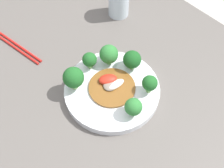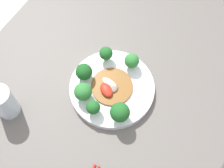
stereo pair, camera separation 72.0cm
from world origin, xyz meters
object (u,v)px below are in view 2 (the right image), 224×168
(broccoli_northeast, at_px, (120,112))
(broccoli_east, at_px, (93,107))
(broccoli_southwest, at_px, (106,54))
(broccoli_south, at_px, (84,72))
(broccoli_west, at_px, (132,61))
(stirfry_center, at_px, (111,87))
(plate, at_px, (112,88))
(drinking_glass, at_px, (4,102))
(broccoli_southeast, at_px, (83,92))

(broccoli_northeast, bearing_deg, broccoli_east, -73.10)
(broccoli_southwest, bearing_deg, broccoli_south, -15.18)
(broccoli_west, distance_m, broccoli_south, 0.15)
(broccoli_south, distance_m, stirfry_center, 0.09)
(plate, distance_m, broccoli_south, 0.10)
(plate, relative_size, broccoli_south, 4.37)
(broccoli_west, bearing_deg, drinking_glass, -38.80)
(plate, relative_size, broccoli_southeast, 4.17)
(broccoli_southeast, bearing_deg, broccoli_west, 156.83)
(broccoli_east, distance_m, stirfry_center, 0.09)
(broccoli_southeast, xyz_separation_m, broccoli_south, (-0.06, -0.03, -0.00))
(broccoli_south, bearing_deg, stirfry_center, 95.81)
(broccoli_northeast, distance_m, broccoli_southwest, 0.20)
(plate, height_order, broccoli_southeast, broccoli_southeast)
(broccoli_southeast, bearing_deg, stirfry_center, 140.99)
(broccoli_northeast, bearing_deg, drinking_glass, -64.91)
(broccoli_northeast, relative_size, drinking_glass, 0.61)
(broccoli_east, bearing_deg, drinking_glass, -62.42)
(broccoli_west, height_order, broccoli_southwest, broccoli_southwest)
(broccoli_southeast, relative_size, stirfry_center, 0.49)
(broccoli_east, height_order, broccoli_northeast, broccoli_northeast)
(broccoli_east, bearing_deg, broccoli_west, 173.87)
(broccoli_southeast, relative_size, broccoli_southwest, 1.09)
(broccoli_west, bearing_deg, plate, -9.13)
(stirfry_center, relative_size, drinking_glass, 1.10)
(broccoli_east, relative_size, broccoli_southeast, 0.84)
(broccoli_northeast, height_order, broccoli_southeast, broccoli_northeast)
(broccoli_south, bearing_deg, broccoli_northeast, 69.65)
(broccoli_south, relative_size, drinking_glass, 0.51)
(broccoli_southeast, xyz_separation_m, broccoli_southwest, (-0.15, -0.01, 0.00))
(broccoli_east, xyz_separation_m, broccoli_southeast, (-0.02, -0.05, 0.00))
(broccoli_south, xyz_separation_m, broccoli_southwest, (-0.09, 0.02, 0.00))
(broccoli_east, xyz_separation_m, stirfry_center, (-0.09, 0.00, -0.02))
(plate, relative_size, broccoli_southwest, 4.54)
(broccoli_west, height_order, stirfry_center, broccoli_west)
(broccoli_northeast, distance_m, broccoli_southeast, 0.13)
(broccoli_west, xyz_separation_m, broccoli_east, (0.19, -0.02, -0.00))
(broccoli_southeast, bearing_deg, drinking_glass, -51.01)
(broccoli_west, relative_size, broccoli_northeast, 0.80)
(broccoli_southeast, bearing_deg, broccoli_southwest, -175.95)
(broccoli_south, height_order, stirfry_center, broccoli_south)
(broccoli_east, bearing_deg, plate, 176.81)
(plate, bearing_deg, broccoli_east, -3.19)
(plate, relative_size, stirfry_center, 2.05)
(stirfry_center, bearing_deg, broccoli_west, 170.21)
(broccoli_south, height_order, drinking_glass, drinking_glass)
(drinking_glass, bearing_deg, broccoli_southwest, 149.94)
(broccoli_west, xyz_separation_m, broccoli_south, (0.11, -0.11, 0.00))
(broccoli_west, height_order, drinking_glass, drinking_glass)
(broccoli_southeast, bearing_deg, broccoli_northeast, 89.08)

